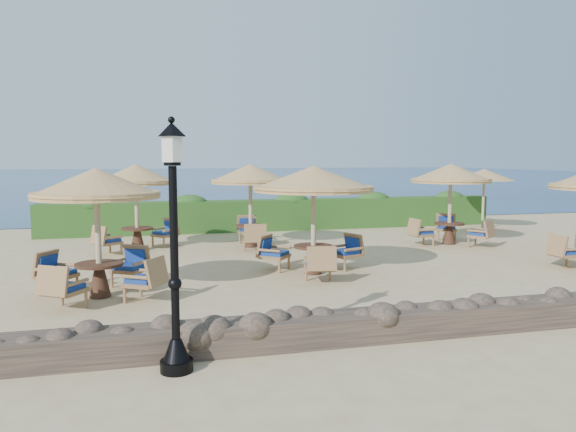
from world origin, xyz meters
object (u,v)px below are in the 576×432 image
Objects in this scene: cafe_set_4 at (250,186)px; cafe_set_3 at (136,188)px; extra_parasol at (484,175)px; cafe_set_1 at (314,195)px; cafe_set_0 at (97,212)px; lamp_post at (174,257)px; cafe_set_5 at (450,188)px.

cafe_set_3 is at bearing 176.66° from cafe_set_4.
extra_parasol is 11.00m from cafe_set_1.
cafe_set_4 is at bearing 53.10° from cafe_set_0.
lamp_post is 1.38× the size of extra_parasol.
cafe_set_1 is 1.08× the size of cafe_set_5.
lamp_post reaches higher than cafe_set_4.
extra_parasol is at bearing 43.60° from lamp_post.
cafe_set_0 is at bearing -126.90° from cafe_set_4.
cafe_set_0 is 0.96× the size of cafe_set_4.
cafe_set_0 is at bearing -167.12° from cafe_set_1.
cafe_set_3 is 0.93× the size of cafe_set_4.
cafe_set_3 is (0.70, 5.81, 0.17)m from cafe_set_0.
lamp_post reaches higher than extra_parasol.
cafe_set_0 is 0.99× the size of cafe_set_5.
cafe_set_3 is at bearing -172.66° from extra_parasol.
cafe_set_1 and cafe_set_4 have the same top height.
cafe_set_1 is at bearing -144.55° from extra_parasol.
cafe_set_4 and cafe_set_5 have the same top height.
cafe_set_0 is 11.61m from cafe_set_5.
cafe_set_0 is at bearing 106.02° from lamp_post.
extra_parasol is at bearing 35.45° from cafe_set_1.
lamp_post is 17.41m from extra_parasol.
lamp_post reaches higher than cafe_set_3.
lamp_post is 6.70m from cafe_set_1.
extra_parasol is 0.81× the size of cafe_set_1.
lamp_post is at bearing -136.06° from cafe_set_5.
extra_parasol is 9.87m from cafe_set_4.
cafe_set_1 is (-8.96, -6.38, -0.22)m from extra_parasol.
lamp_post reaches higher than cafe_set_5.
cafe_set_5 is (10.68, 4.55, 0.11)m from cafe_set_0.
cafe_set_0 is 5.85m from cafe_set_3.
cafe_set_1 and cafe_set_3 have the same top height.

